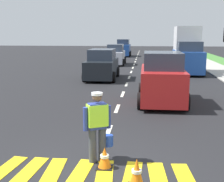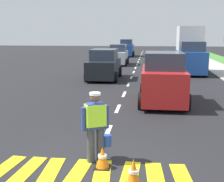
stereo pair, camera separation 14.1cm
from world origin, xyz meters
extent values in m
plane|color=black|center=(0.00, 21.00, 0.00)|extent=(96.00, 96.00, 0.00)
cube|color=yellow|center=(-1.43, -0.39, 0.01)|extent=(0.48, 1.92, 0.01)
cube|color=yellow|center=(-0.86, -0.39, 0.01)|extent=(0.48, 1.92, 0.01)
cube|color=yellow|center=(-0.29, -0.39, 0.01)|extent=(0.49, 1.92, 0.01)
cube|color=yellow|center=(0.29, -0.39, 0.01)|extent=(0.51, 1.92, 0.01)
cube|color=yellow|center=(0.86, -0.39, 0.01)|extent=(0.45, 1.91, 0.01)
cube|color=yellow|center=(1.43, -0.39, 0.01)|extent=(0.50, 1.92, 0.01)
cube|color=silver|center=(0.00, 2.70, 0.01)|extent=(0.14, 1.40, 0.01)
cube|color=silver|center=(0.00, 5.70, 0.01)|extent=(0.14, 1.40, 0.01)
cube|color=silver|center=(0.00, 8.70, 0.01)|extent=(0.14, 1.40, 0.01)
cube|color=silver|center=(0.00, 11.70, 0.01)|extent=(0.14, 1.40, 0.01)
cube|color=silver|center=(0.00, 14.70, 0.01)|extent=(0.14, 1.40, 0.01)
cube|color=silver|center=(0.00, 17.70, 0.01)|extent=(0.14, 1.40, 0.01)
cube|color=silver|center=(0.00, 20.70, 0.01)|extent=(0.14, 1.40, 0.01)
cube|color=silver|center=(0.00, 23.70, 0.01)|extent=(0.14, 1.40, 0.01)
cube|color=silver|center=(0.00, 26.70, 0.01)|extent=(0.14, 1.40, 0.01)
cube|color=silver|center=(0.00, 29.70, 0.01)|extent=(0.14, 1.40, 0.01)
cube|color=silver|center=(0.00, 32.70, 0.01)|extent=(0.14, 1.40, 0.01)
cube|color=silver|center=(0.00, 35.70, 0.01)|extent=(0.14, 1.40, 0.01)
cube|color=silver|center=(0.00, 38.70, 0.01)|extent=(0.14, 1.40, 0.01)
cube|color=silver|center=(0.00, 41.70, 0.01)|extent=(0.14, 1.40, 0.01)
cube|color=silver|center=(0.00, 44.70, 0.01)|extent=(0.14, 1.40, 0.01)
cube|color=silver|center=(0.00, 47.70, 0.01)|extent=(0.14, 1.40, 0.01)
cylinder|color=#383D4C|center=(-0.09, 0.45, 0.41)|extent=(0.18, 0.18, 0.82)
cylinder|color=#383D4C|center=(0.12, 0.56, 0.41)|extent=(0.18, 0.18, 0.82)
cube|color=navy|center=(0.01, 0.50, 1.12)|extent=(0.47, 0.40, 0.60)
cube|color=#A5EA33|center=(0.01, 0.50, 1.14)|extent=(0.54, 0.46, 0.51)
cylinder|color=navy|center=(-0.24, 0.37, 1.07)|extent=(0.11, 0.11, 0.55)
cylinder|color=navy|center=(0.26, 0.63, 1.07)|extent=(0.11, 0.11, 0.55)
sphere|color=brown|center=(0.01, 0.50, 1.56)|extent=(0.22, 0.22, 0.22)
cylinder|color=silver|center=(0.01, 0.50, 1.64)|extent=(0.26, 0.26, 0.06)
cylinder|color=#2347B7|center=(0.23, 0.73, 0.45)|extent=(0.26, 0.26, 0.26)
cube|color=black|center=(0.23, 0.16, 0.01)|extent=(0.36, 0.36, 0.03)
cone|color=orange|center=(0.23, 0.16, 0.26)|extent=(0.30, 0.30, 0.46)
cylinder|color=white|center=(0.23, 0.16, 0.28)|extent=(0.20, 0.20, 0.06)
cone|color=orange|center=(0.97, -0.65, 0.32)|extent=(0.30, 0.30, 0.58)
cylinder|color=white|center=(0.97, -0.65, 0.35)|extent=(0.20, 0.20, 0.06)
cube|color=#1E4799|center=(4.25, 17.20, 0.96)|extent=(1.90, 4.60, 1.56)
cube|color=#2D3847|center=(4.25, 16.40, 2.09)|extent=(1.67, 1.61, 0.70)
cube|color=silver|center=(4.25, 18.01, 2.64)|extent=(1.80, 2.53, 1.80)
cylinder|color=black|center=(3.28, 18.63, 0.34)|extent=(0.22, 0.68, 0.68)
cylinder|color=black|center=(5.22, 18.63, 0.34)|extent=(0.22, 0.68, 0.68)
cylinder|color=black|center=(3.28, 15.78, 0.34)|extent=(0.22, 0.68, 0.68)
cylinder|color=black|center=(5.22, 15.78, 0.34)|extent=(0.22, 0.68, 0.68)
cube|color=black|center=(-1.77, 13.75, 0.73)|extent=(1.82, 4.32, 1.10)
cube|color=#2D3847|center=(-1.77, 13.86, 1.63)|extent=(1.60, 2.37, 0.70)
cylinder|color=black|center=(-0.84, 12.41, 0.34)|extent=(0.22, 0.68, 0.68)
cylinder|color=black|center=(-2.70, 12.41, 0.34)|extent=(0.22, 0.68, 0.68)
cylinder|color=black|center=(-0.84, 15.09, 0.34)|extent=(0.22, 0.68, 0.68)
cylinder|color=black|center=(-2.70, 15.09, 0.34)|extent=(0.22, 0.68, 0.68)
cube|color=red|center=(1.83, 6.94, 0.85)|extent=(1.78, 3.90, 1.34)
cube|color=#2D3847|center=(1.83, 6.84, 1.87)|extent=(1.57, 2.15, 0.70)
cylinder|color=black|center=(0.92, 8.15, 0.34)|extent=(0.22, 0.68, 0.68)
cylinder|color=black|center=(2.74, 8.15, 0.34)|extent=(0.22, 0.68, 0.68)
cylinder|color=black|center=(0.92, 5.73, 0.34)|extent=(0.22, 0.68, 0.68)
cylinder|color=black|center=(2.74, 5.73, 0.34)|extent=(0.22, 0.68, 0.68)
cube|color=#1E4799|center=(-1.87, 34.58, 0.87)|extent=(1.72, 4.11, 1.38)
cube|color=#2D3847|center=(-1.87, 34.69, 1.91)|extent=(1.51, 2.26, 0.70)
cylinder|color=black|center=(-0.99, 33.31, 0.34)|extent=(0.22, 0.68, 0.68)
cylinder|color=black|center=(-2.75, 33.31, 0.34)|extent=(0.22, 0.68, 0.68)
cylinder|color=black|center=(-0.99, 35.86, 0.34)|extent=(0.22, 0.68, 0.68)
cylinder|color=black|center=(-2.75, 35.86, 0.34)|extent=(0.22, 0.68, 0.68)
cube|color=silver|center=(-1.81, 23.32, 0.73)|extent=(1.61, 3.98, 1.10)
cube|color=#2D3847|center=(-1.81, 23.42, 1.63)|extent=(1.42, 2.19, 0.70)
cylinder|color=black|center=(-0.98, 22.09, 0.34)|extent=(0.22, 0.68, 0.68)
cylinder|color=black|center=(-2.63, 22.09, 0.34)|extent=(0.22, 0.68, 0.68)
cylinder|color=black|center=(-0.98, 24.55, 0.34)|extent=(0.22, 0.68, 0.68)
cylinder|color=black|center=(-2.63, 24.55, 0.34)|extent=(0.22, 0.68, 0.68)
camera|label=1|loc=(1.09, -6.20, 2.99)|focal=48.72mm
camera|label=2|loc=(1.23, -6.18, 2.99)|focal=48.72mm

